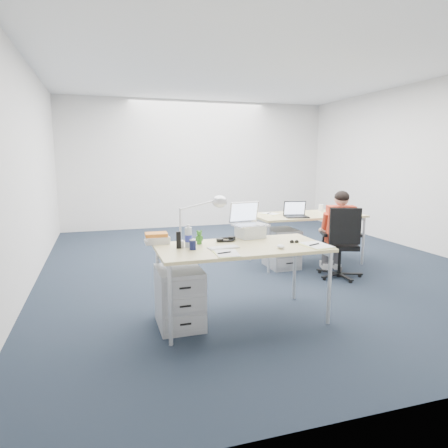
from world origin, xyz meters
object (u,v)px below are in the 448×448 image
object	(u,v)px
drawer_pedestal_near	(180,297)
can_koozie	(193,244)
headphones	(226,239)
book_stack	(157,238)
drawer_pedestal_far	(282,248)
wireless_keyboard	(223,248)
sunglasses	(294,242)
dark_laptop	(297,209)
far_cup	(321,208)
office_chair	(340,258)
computer_mouse	(281,246)
cordless_phone	(179,240)
bear_figurine	(199,237)
desk_far	(306,217)
desk_lamp	(196,220)
water_bottle	(188,236)
silver_laptop	(250,220)
seated_person	(337,233)
desk_near	(242,251)

from	to	relation	value
drawer_pedestal_near	can_koozie	world-z (taller)	can_koozie
headphones	book_stack	distance (m)	0.68
headphones	book_stack	world-z (taller)	book_stack
drawer_pedestal_far	wireless_keyboard	world-z (taller)	wireless_keyboard
sunglasses	dark_laptop	world-z (taller)	dark_laptop
headphones	far_cup	bearing A→B (deg)	17.03
office_chair	computer_mouse	size ratio (longest dim) A/B	9.10
sunglasses	can_koozie	bearing A→B (deg)	-170.87
drawer_pedestal_far	far_cup	xyz separation A→B (m)	(0.83, 0.36, 0.51)
can_koozie	office_chair	bearing A→B (deg)	22.95
cordless_phone	drawer_pedestal_near	bearing A→B (deg)	-98.34
drawer_pedestal_near	drawer_pedestal_far	bearing A→B (deg)	41.31
bear_figurine	book_stack	xyz separation A→B (m)	(-0.39, 0.15, -0.02)
desk_far	desk_lamp	distance (m)	2.61
water_bottle	silver_laptop	bearing A→B (deg)	19.45
drawer_pedestal_far	far_cup	distance (m)	1.04
desk_far	office_chair	xyz separation A→B (m)	(0.06, -0.82, -0.42)
desk_far	drawer_pedestal_far	world-z (taller)	desk_far
water_bottle	sunglasses	xyz separation A→B (m)	(1.03, -0.13, -0.10)
desk_far	drawer_pedestal_near	size ratio (longest dim) A/B	2.91
seated_person	computer_mouse	size ratio (longest dim) A/B	10.91
water_bottle	desk_far	bearing A→B (deg)	37.29
desk_near	silver_laptop	size ratio (longest dim) A/B	4.45
far_cup	computer_mouse	bearing A→B (deg)	-128.32
seated_person	book_stack	xyz separation A→B (m)	(-2.49, -0.71, 0.22)
sunglasses	bear_figurine	bearing A→B (deg)	175.46
cordless_phone	office_chair	bearing A→B (deg)	23.42
water_bottle	cordless_phone	distance (m)	0.11
desk_far	headphones	size ratio (longest dim) A/B	6.98
book_stack	sunglasses	bearing A→B (deg)	-16.74
book_stack	far_cup	xyz separation A→B (m)	(2.77, 1.60, 0.00)
seated_person	dark_laptop	bearing A→B (deg)	149.28
silver_laptop	bear_figurine	bearing A→B (deg)	-173.73
seated_person	cordless_phone	xyz separation A→B (m)	(-2.33, -0.99, 0.24)
bear_figurine	cordless_phone	xyz separation A→B (m)	(-0.23, -0.13, 0.01)
desk_lamp	dark_laptop	distance (m)	2.23
sunglasses	desk_lamp	size ratio (longest dim) A/B	0.18
drawer_pedestal_far	sunglasses	world-z (taller)	sunglasses
seated_person	sunglasses	size ratio (longest dim) A/B	12.43
far_cup	bear_figurine	bearing A→B (deg)	-143.60
seated_person	desk_near	bearing A→B (deg)	-131.19
office_chair	silver_laptop	bearing A→B (deg)	-139.67
wireless_keyboard	sunglasses	xyz separation A→B (m)	(0.73, 0.01, 0.00)
wireless_keyboard	water_bottle	world-z (taller)	water_bottle
cordless_phone	dark_laptop	bearing A→B (deg)	39.56
silver_laptop	wireless_keyboard	size ratio (longest dim) A/B	1.28
desk_near	seated_person	size ratio (longest dim) A/B	1.42
wireless_keyboard	bear_figurine	xyz separation A→B (m)	(-0.17, 0.25, 0.06)
seated_person	can_koozie	distance (m)	2.47
far_cup	book_stack	bearing A→B (deg)	-149.92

